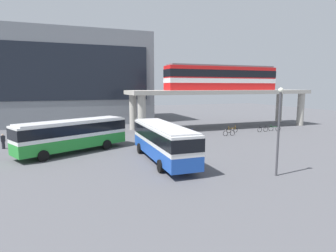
{
  "coord_description": "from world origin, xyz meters",
  "views": [
    {
      "loc": [
        -9.29,
        -23.79,
        6.5
      ],
      "look_at": [
        1.32,
        4.94,
        2.2
      ],
      "focal_mm": 30.05,
      "sensor_mm": 36.0,
      "label": 1
    }
  ],
  "objects_px": {
    "bus_main": "(163,139)",
    "bicycle_green": "(274,128)",
    "train": "(222,77)",
    "bus_secondary": "(73,133)",
    "station_building": "(68,79)",
    "bicycle_silver": "(229,133)",
    "bicycle_black": "(263,129)",
    "bicycle_blue": "(189,133)",
    "bicycle_red": "(190,135)",
    "pedestrian_waiting_near_stop": "(3,142)",
    "bicycle_orange": "(232,130)"
  },
  "relations": [
    {
      "from": "pedestrian_waiting_near_stop",
      "to": "bus_secondary",
      "type": "bearing_deg",
      "value": -31.92
    },
    {
      "from": "train",
      "to": "bicycle_green",
      "type": "distance_m",
      "value": 11.13
    },
    {
      "from": "bus_secondary",
      "to": "station_building",
      "type": "bearing_deg",
      "value": 89.36
    },
    {
      "from": "station_building",
      "to": "pedestrian_waiting_near_stop",
      "type": "height_order",
      "value": "station_building"
    },
    {
      "from": "bicycle_blue",
      "to": "bicycle_orange",
      "type": "bearing_deg",
      "value": 3.95
    },
    {
      "from": "bicycle_red",
      "to": "pedestrian_waiting_near_stop",
      "type": "distance_m",
      "value": 21.05
    },
    {
      "from": "station_building",
      "to": "pedestrian_waiting_near_stop",
      "type": "bearing_deg",
      "value": -107.81
    },
    {
      "from": "train",
      "to": "bus_secondary",
      "type": "bearing_deg",
      "value": -156.04
    },
    {
      "from": "bus_main",
      "to": "bicycle_orange",
      "type": "bearing_deg",
      "value": 38.11
    },
    {
      "from": "bus_secondary",
      "to": "bicycle_black",
      "type": "relative_size",
      "value": 6.15
    },
    {
      "from": "bicycle_blue",
      "to": "bicycle_silver",
      "type": "distance_m",
      "value": 5.29
    },
    {
      "from": "train",
      "to": "pedestrian_waiting_near_stop",
      "type": "height_order",
      "value": "train"
    },
    {
      "from": "bicycle_black",
      "to": "bicycle_silver",
      "type": "height_order",
      "value": "same"
    },
    {
      "from": "bicycle_black",
      "to": "bicycle_orange",
      "type": "bearing_deg",
      "value": 167.28
    },
    {
      "from": "bicycle_black",
      "to": "pedestrian_waiting_near_stop",
      "type": "xyz_separation_m",
      "value": [
        -33.07,
        0.22,
        0.39
      ]
    },
    {
      "from": "station_building",
      "to": "bicycle_silver",
      "type": "height_order",
      "value": "station_building"
    },
    {
      "from": "bus_secondary",
      "to": "bicycle_black",
      "type": "bearing_deg",
      "value": 8.83
    },
    {
      "from": "bus_main",
      "to": "bicycle_orange",
      "type": "xyz_separation_m",
      "value": [
        14.39,
        11.29,
        -1.63
      ]
    },
    {
      "from": "station_building",
      "to": "bicycle_red",
      "type": "bearing_deg",
      "value": -59.47
    },
    {
      "from": "station_building",
      "to": "bicycle_red",
      "type": "height_order",
      "value": "station_building"
    },
    {
      "from": "bus_secondary",
      "to": "bicycle_green",
      "type": "bearing_deg",
      "value": 8.36
    },
    {
      "from": "bicycle_red",
      "to": "bicycle_orange",
      "type": "bearing_deg",
      "value": 14.29
    },
    {
      "from": "station_building",
      "to": "train",
      "type": "height_order",
      "value": "station_building"
    },
    {
      "from": "bus_main",
      "to": "bicycle_green",
      "type": "distance_m",
      "value": 23.59
    },
    {
      "from": "pedestrian_waiting_near_stop",
      "to": "bicycle_black",
      "type": "bearing_deg",
      "value": -0.37
    },
    {
      "from": "bus_secondary",
      "to": "bicycle_red",
      "type": "distance_m",
      "value": 14.58
    },
    {
      "from": "bicycle_black",
      "to": "bicycle_blue",
      "type": "bearing_deg",
      "value": 177.27
    },
    {
      "from": "train",
      "to": "pedestrian_waiting_near_stop",
      "type": "distance_m",
      "value": 31.12
    },
    {
      "from": "train",
      "to": "bicycle_blue",
      "type": "relative_size",
      "value": 11.11
    },
    {
      "from": "train",
      "to": "bicycle_orange",
      "type": "bearing_deg",
      "value": -102.92
    },
    {
      "from": "bus_secondary",
      "to": "bicycle_green",
      "type": "xyz_separation_m",
      "value": [
        28.4,
        4.17,
        -1.63
      ]
    },
    {
      "from": "station_building",
      "to": "bicycle_red",
      "type": "relative_size",
      "value": 15.96
    },
    {
      "from": "bicycle_green",
      "to": "bicycle_silver",
      "type": "height_order",
      "value": "same"
    },
    {
      "from": "station_building",
      "to": "bicycle_red",
      "type": "xyz_separation_m",
      "value": [
        13.84,
        -23.46,
        -7.61
      ]
    },
    {
      "from": "bicycle_red",
      "to": "bicycle_blue",
      "type": "relative_size",
      "value": 1.06
    },
    {
      "from": "bicycle_black",
      "to": "pedestrian_waiting_near_stop",
      "type": "relative_size",
      "value": 1.12
    },
    {
      "from": "station_building",
      "to": "bus_main",
      "type": "height_order",
      "value": "station_building"
    },
    {
      "from": "train",
      "to": "bicycle_black",
      "type": "bearing_deg",
      "value": -61.08
    },
    {
      "from": "bicycle_red",
      "to": "pedestrian_waiting_near_stop",
      "type": "height_order",
      "value": "pedestrian_waiting_near_stop"
    },
    {
      "from": "bicycle_orange",
      "to": "bicycle_green",
      "type": "height_order",
      "value": "same"
    },
    {
      "from": "bicycle_black",
      "to": "bicycle_orange",
      "type": "distance_m",
      "value": 4.63
    },
    {
      "from": "bus_main",
      "to": "bicycle_black",
      "type": "xyz_separation_m",
      "value": [
        18.91,
        10.27,
        -1.63
      ]
    },
    {
      "from": "bicycle_red",
      "to": "bicycle_black",
      "type": "distance_m",
      "value": 12.09
    },
    {
      "from": "train",
      "to": "bicycle_silver",
      "type": "bearing_deg",
      "value": -112.78
    },
    {
      "from": "bus_secondary",
      "to": "bicycle_blue",
      "type": "relative_size",
      "value": 6.61
    },
    {
      "from": "bicycle_blue",
      "to": "station_building",
      "type": "bearing_deg",
      "value": 123.36
    },
    {
      "from": "station_building",
      "to": "bicycle_green",
      "type": "distance_m",
      "value": 36.77
    },
    {
      "from": "bicycle_black",
      "to": "bicycle_blue",
      "type": "height_order",
      "value": "same"
    },
    {
      "from": "station_building",
      "to": "bicycle_blue",
      "type": "height_order",
      "value": "station_building"
    },
    {
      "from": "bicycle_silver",
      "to": "bicycle_orange",
      "type": "bearing_deg",
      "value": 49.14
    }
  ]
}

